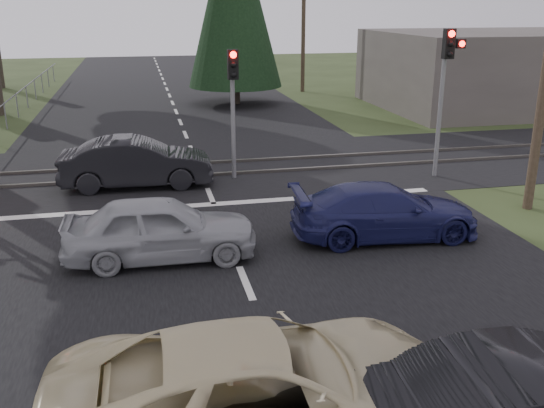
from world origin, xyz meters
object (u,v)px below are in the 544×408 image
object	(u,v)px
cream_coupe	(266,391)
dark_car_far	(137,163)
blue_sedan	(385,211)
traffic_signal_center	(233,92)
utility_pole_mid	(304,15)
utility_pole_far	(238,10)
traffic_signal_right	(447,75)
silver_car	(161,229)

from	to	relation	value
cream_coupe	dark_car_far	bearing A→B (deg)	7.78
dark_car_far	blue_sedan	bearing A→B (deg)	-131.85
traffic_signal_center	blue_sedan	size ratio (longest dim) A/B	0.91
utility_pole_mid	utility_pole_far	xyz separation A→B (m)	(0.00, 25.00, 0.00)
blue_sedan	dark_car_far	xyz separation A→B (m)	(-5.81, 5.67, 0.10)
blue_sedan	dark_car_far	size ratio (longest dim) A/B	0.98
traffic_signal_right	cream_coupe	world-z (taller)	traffic_signal_right
traffic_signal_center	cream_coupe	distance (m)	12.62
utility_pole_mid	blue_sedan	xyz separation A→B (m)	(-4.76, -25.19, -4.07)
traffic_signal_right	silver_car	distance (m)	10.68
utility_pole_far	cream_coupe	size ratio (longest dim) A/B	1.63
blue_sedan	dark_car_far	distance (m)	8.12
traffic_signal_right	utility_pole_far	bearing A→B (deg)	88.80
utility_pole_mid	utility_pole_far	world-z (taller)	same
traffic_signal_center	dark_car_far	size ratio (longest dim) A/B	0.89
traffic_signal_right	traffic_signal_center	distance (m)	6.68
traffic_signal_right	utility_pole_mid	xyz separation A→B (m)	(0.95, 20.53, 1.41)
cream_coupe	silver_car	world-z (taller)	cream_coupe
utility_pole_mid	silver_car	distance (m)	27.61
utility_pole_far	dark_car_far	distance (m)	45.93
traffic_signal_right	silver_car	world-z (taller)	traffic_signal_right
blue_sedan	traffic_signal_center	bearing A→B (deg)	28.56
traffic_signal_center	utility_pole_far	size ratio (longest dim) A/B	0.46
traffic_signal_center	utility_pole_mid	world-z (taller)	utility_pole_mid
traffic_signal_center	silver_car	world-z (taller)	traffic_signal_center
utility_pole_mid	utility_pole_far	distance (m)	25.00
cream_coupe	blue_sedan	size ratio (longest dim) A/B	1.22
traffic_signal_right	cream_coupe	size ratio (longest dim) A/B	0.85
traffic_signal_center	dark_car_far	distance (m)	3.70
traffic_signal_center	cream_coupe	world-z (taller)	traffic_signal_center
traffic_signal_center	utility_pole_far	xyz separation A→B (m)	(7.50, 44.32, 1.92)
traffic_signal_right	silver_car	size ratio (longest dim) A/B	1.12
traffic_signal_right	blue_sedan	distance (m)	6.58
blue_sedan	dark_car_far	bearing A→B (deg)	49.25
utility_pole_far	cream_coupe	distance (m)	57.54
traffic_signal_center	utility_pole_far	distance (m)	44.99
cream_coupe	traffic_signal_right	bearing A→B (deg)	-35.33
cream_coupe	utility_pole_far	bearing A→B (deg)	-8.40
silver_car	dark_car_far	size ratio (longest dim) A/B	0.92
dark_car_far	traffic_signal_center	bearing A→B (deg)	-83.97
blue_sedan	cream_coupe	bearing A→B (deg)	150.06
traffic_signal_center	silver_car	bearing A→B (deg)	-113.30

